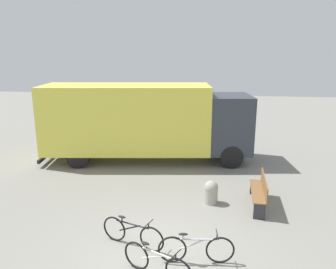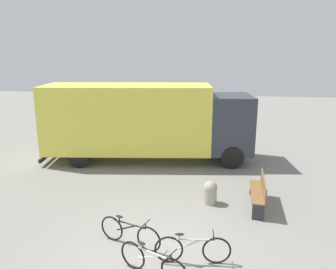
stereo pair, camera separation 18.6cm
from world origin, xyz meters
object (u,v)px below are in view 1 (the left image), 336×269
object	(u,v)px
delivery_truck	(144,120)
bicycle_far	(196,249)
bollard_near_bench	(211,192)
bicycle_middle	(157,263)
park_bench	(260,190)
bicycle_near	(132,233)

from	to	relation	value
delivery_truck	bicycle_far	world-z (taller)	delivery_truck
bicycle_far	bollard_near_bench	xyz separation A→B (m)	(0.31, 3.14, 0.04)
bicycle_middle	bicycle_far	distance (m)	1.02
delivery_truck	bicycle_far	distance (m)	7.72
park_bench	bicycle_near	world-z (taller)	park_bench
delivery_truck	bicycle_far	xyz separation A→B (m)	(2.68, -7.09, -1.49)
park_bench	bicycle_far	bearing A→B (deg)	152.56
park_bench	bicycle_middle	world-z (taller)	park_bench
park_bench	bollard_near_bench	bearing A→B (deg)	92.62
delivery_truck	bollard_near_bench	distance (m)	5.16
bicycle_middle	bollard_near_bench	distance (m)	3.93
delivery_truck	bicycle_middle	size ratio (longest dim) A/B	5.69
delivery_truck	bicycle_near	xyz separation A→B (m)	(1.07, -6.63, -1.49)
bicycle_far	bicycle_near	bearing A→B (deg)	157.51
bicycle_near	park_bench	bearing A→B (deg)	56.59
bollard_near_bench	bicycle_middle	bearing A→B (deg)	-106.36
delivery_truck	bicycle_middle	world-z (taller)	delivery_truck
delivery_truck	bicycle_near	bearing A→B (deg)	-88.61
park_bench	bicycle_far	size ratio (longest dim) A/B	1.07
delivery_truck	bicycle_far	size ratio (longest dim) A/B	5.25
bicycle_middle	bicycle_far	world-z (taller)	same
delivery_truck	bollard_near_bench	bearing A→B (deg)	-60.71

